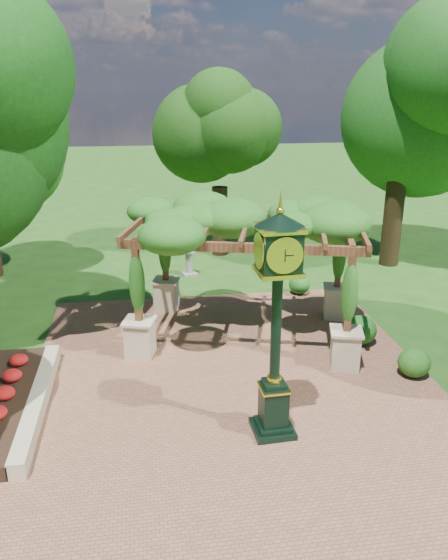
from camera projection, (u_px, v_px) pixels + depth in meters
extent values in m
plane|color=#1E4714|center=(240.00, 404.00, 12.70)|extent=(120.00, 120.00, 0.00)
cube|color=brown|center=(233.00, 382.00, 13.62)|extent=(10.00, 12.00, 0.04)
cube|color=#C6B793|center=(38.00, 402.00, 12.44)|extent=(0.35, 5.00, 0.40)
cube|color=black|center=(273.00, 429.00, 11.62)|extent=(0.89, 0.89, 0.13)
cube|color=black|center=(273.00, 405.00, 11.43)|extent=(0.55, 0.55, 0.96)
cube|color=yellow|center=(274.00, 388.00, 11.29)|extent=(0.62, 0.62, 0.04)
cylinder|color=black|center=(276.00, 327.00, 10.82)|extent=(0.22, 0.22, 2.44)
cube|color=black|center=(279.00, 250.00, 10.29)|extent=(0.78, 0.78, 0.74)
cylinder|color=beige|center=(285.00, 256.00, 9.94)|extent=(0.64, 0.06, 0.64)
cone|color=black|center=(280.00, 219.00, 10.10)|extent=(1.00, 1.00, 0.27)
sphere|color=yellow|center=(280.00, 211.00, 10.04)|extent=(0.15, 0.15, 0.15)
cube|color=beige|center=(140.00, 338.00, 14.80)|extent=(0.88, 0.88, 0.99)
cube|color=brown|center=(137.00, 284.00, 14.28)|extent=(0.22, 0.22, 2.03)
cube|color=beige|center=(345.00, 349.00, 14.19)|extent=(0.88, 0.88, 0.99)
cube|color=brown|center=(350.00, 293.00, 13.66)|extent=(0.22, 0.22, 2.03)
cube|color=beige|center=(166.00, 295.00, 17.88)|extent=(0.88, 0.88, 0.99)
cube|color=brown|center=(165.00, 249.00, 17.35)|extent=(0.22, 0.22, 2.03)
cube|color=beige|center=(336.00, 303.00, 17.26)|extent=(0.88, 0.88, 0.99)
cube|color=brown|center=(339.00, 255.00, 16.74)|extent=(0.22, 0.22, 2.03)
cube|color=brown|center=(241.00, 248.00, 13.60)|extent=(6.16, 1.85, 0.24)
cube|color=brown|center=(251.00, 218.00, 16.68)|extent=(6.16, 1.85, 0.24)
ellipsoid|color=#225719|center=(247.00, 221.00, 15.04)|extent=(7.17, 5.50, 1.09)
cube|color=gray|center=(189.00, 274.00, 21.43)|extent=(0.65, 0.65, 0.10)
cylinder|color=gray|center=(189.00, 263.00, 21.28)|extent=(0.33, 0.33, 0.88)
cylinder|color=gray|center=(189.00, 252.00, 21.13)|extent=(0.62, 0.62, 0.05)
ellipsoid|color=#245919|center=(414.00, 363.00, 13.77)|extent=(0.88, 0.88, 0.73)
ellipsoid|color=#1D5A19|center=(360.00, 330.00, 15.52)|extent=(1.01, 1.01, 0.82)
ellipsoid|color=#1F5A1A|center=(299.00, 285.00, 19.29)|extent=(0.98, 0.98, 0.67)
cylinder|color=#332014|center=(220.00, 221.00, 23.65)|extent=(0.67, 0.67, 2.97)
ellipsoid|color=#173A0E|center=(220.00, 130.00, 22.37)|extent=(3.79, 3.79, 4.69)
cylinder|color=black|center=(393.00, 218.00, 22.09)|extent=(0.77, 0.77, 3.94)
ellipsoid|color=#1B5016|center=(407.00, 85.00, 20.39)|extent=(5.85, 5.85, 6.22)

